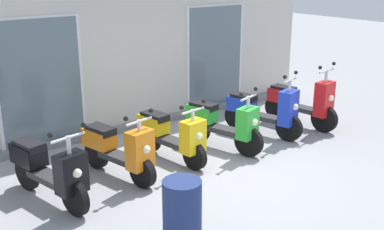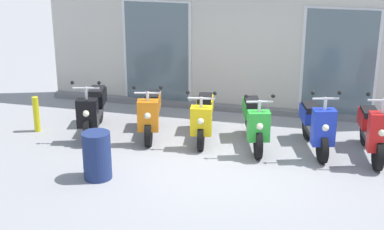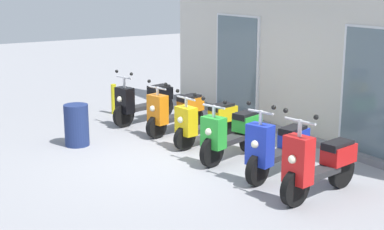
% 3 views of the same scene
% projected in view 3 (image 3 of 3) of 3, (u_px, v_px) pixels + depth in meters
% --- Properties ---
extents(ground_plane, '(40.00, 40.00, 0.00)m').
position_uv_depth(ground_plane, '(174.00, 160.00, 9.78)').
color(ground_plane, '#939399').
extents(storefront_facade, '(8.75, 0.50, 4.17)m').
position_uv_depth(storefront_facade, '(305.00, 34.00, 10.86)').
color(storefront_facade, beige).
rests_on(storefront_facade, ground_plane).
extents(scooter_black, '(0.69, 1.63, 1.20)m').
position_uv_depth(scooter_black, '(144.00, 101.00, 12.22)').
color(scooter_black, black).
rests_on(scooter_black, ground_plane).
extents(scooter_orange, '(0.67, 1.50, 1.14)m').
position_uv_depth(scooter_orange, '(175.00, 111.00, 11.37)').
color(scooter_orange, black).
rests_on(scooter_orange, ground_plane).
extents(scooter_yellow, '(0.60, 1.52, 1.10)m').
position_uv_depth(scooter_yellow, '(206.00, 121.00, 10.58)').
color(scooter_yellow, black).
rests_on(scooter_yellow, ground_plane).
extents(scooter_green, '(0.73, 1.57, 1.16)m').
position_uv_depth(scooter_green, '(232.00, 133.00, 9.70)').
color(scooter_green, black).
rests_on(scooter_green, ground_plane).
extents(scooter_blue, '(0.74, 1.59, 1.28)m').
position_uv_depth(scooter_blue, '(277.00, 147.00, 8.84)').
color(scooter_blue, black).
rests_on(scooter_blue, ground_plane).
extents(scooter_red, '(0.62, 1.62, 1.34)m').
position_uv_depth(scooter_red, '(318.00, 164.00, 8.00)').
color(scooter_red, black).
rests_on(scooter_red, ground_plane).
extents(trash_bin, '(0.46, 0.46, 0.79)m').
position_uv_depth(trash_bin, '(77.00, 125.00, 10.55)').
color(trash_bin, navy).
rests_on(trash_bin, ground_plane).
extents(curb_bollard, '(0.12, 0.12, 0.70)m').
position_uv_depth(curb_bollard, '(114.00, 99.00, 13.05)').
color(curb_bollard, yellow).
rests_on(curb_bollard, ground_plane).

